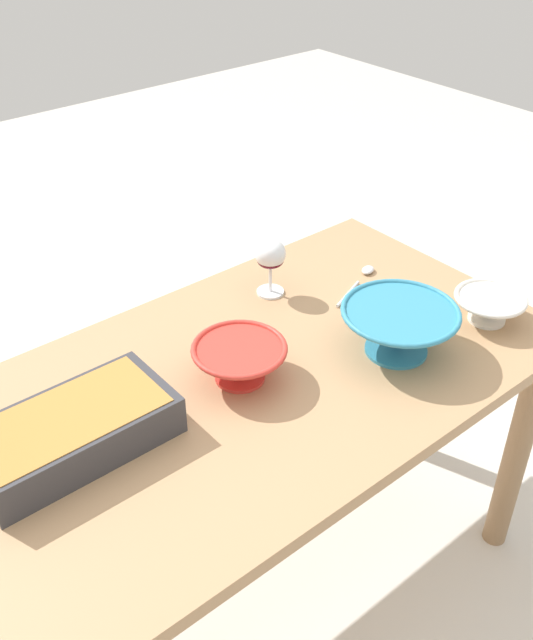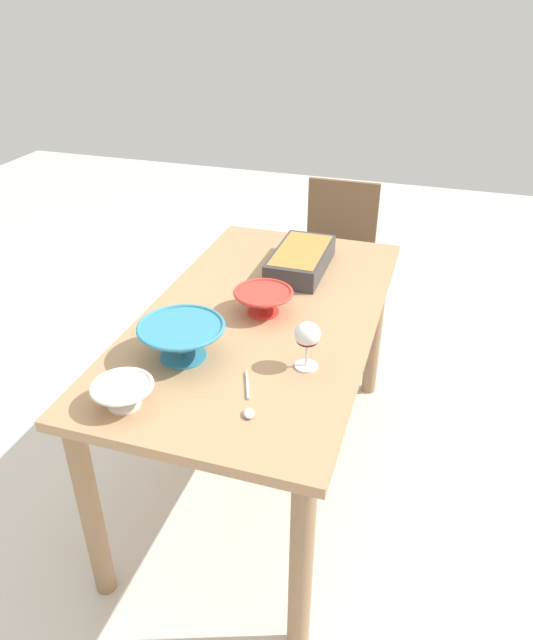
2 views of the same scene
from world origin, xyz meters
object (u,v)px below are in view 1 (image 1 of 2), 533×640
Objects in this scene: casserole_dish at (73,430)px; small_bowl at (240,360)px; wine_glass at (270,257)px; mixing_bowl at (489,306)px; serving_spoon at (362,277)px; serving_bowl at (399,329)px; dining_table at (243,416)px.

small_bowl is (-0.37, 0.03, 0.00)m from casserole_dish.
wine_glass is 0.35m from small_bowl.
mixing_bowl reaches higher than serving_spoon.
serving_bowl is 1.27× the size of serving_spoon.
serving_bowl is at bearing 58.38° from serving_spoon.
wine_glass is 0.74× the size of small_bowl.
serving_spoon is (-0.87, -0.08, -0.04)m from casserole_dish.
wine_glass is at bearing -80.42° from serving_bowl.
wine_glass is at bearing -140.62° from small_bowl.
wine_glass reaches higher than small_bowl.
small_bowl reaches higher than dining_table.
casserole_dish reaches higher than mixing_bowl.
dining_table is 5.51× the size of serving_bowl.
casserole_dish is 1.45× the size of serving_bowl.
serving_bowl is at bearing 99.58° from wine_glass.
serving_spoon is at bearing -166.71° from small_bowl.
mixing_bowl is (-0.59, 0.20, 0.15)m from dining_table.
small_bowl is (0.59, -0.21, 0.01)m from mixing_bowl.
mixing_bowl is (-0.97, 0.24, -0.01)m from casserole_dish.
dining_table is at bearing -18.51° from mixing_bowl.
serving_spoon reaches higher than dining_table.
dining_table is 0.52m from serving_spoon.
serving_spoon is at bearing -73.21° from mixing_bowl.
wine_glass is 0.57× the size of serving_bowl.
wine_glass reaches higher than serving_bowl.
serving_bowl is at bearing 156.67° from dining_table.
serving_spoon is at bearing 155.46° from wine_glass.
casserole_dish is at bearing -5.29° from small_bowl.
mixing_bowl is at bearing 106.79° from serving_spoon.
serving_spoon is (-0.50, -0.12, 0.11)m from dining_table.
mixing_bowl is (-0.32, 0.43, -0.06)m from wine_glass.
serving_bowl is (-0.06, 0.37, -0.04)m from wine_glass.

